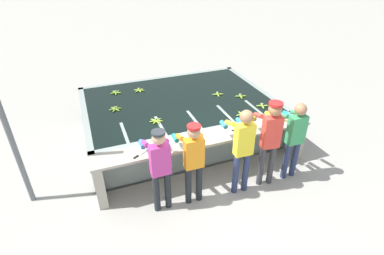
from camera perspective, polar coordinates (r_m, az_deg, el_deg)
The scene contains 20 objects.
ground_plane at distance 5.93m, azimuth 3.85°, elevation -10.27°, with size 80.00×80.00×0.00m, color #A3A099.
wash_tank at distance 7.18m, azimuth -2.51°, elevation 2.09°, with size 4.28×3.06×0.89m.
work_ledge at distance 5.70m, azimuth 3.13°, elevation -4.13°, with size 4.28×0.45×0.89m.
worker_0 at distance 4.85m, azimuth -6.17°, elevation -6.86°, with size 0.41×0.71×1.57m.
worker_1 at distance 4.96m, azimuth 0.21°, elevation -5.63°, with size 0.41×0.71×1.56m.
worker_2 at distance 5.20m, azimuth 9.63°, elevation -3.20°, with size 0.43×0.72×1.69m.
worker_3 at distance 5.46m, azimuth 14.64°, elevation -1.55°, with size 0.48×0.75×1.72m.
worker_4 at distance 5.83m, azimuth 18.87°, elevation -1.26°, with size 0.40×0.71×1.60m.
banana_bunch_floating_0 at distance 6.83m, azimuth 13.26°, elevation 4.08°, with size 0.28×0.28×0.08m.
banana_bunch_floating_1 at distance 7.53m, azimuth -10.01°, elevation 7.02°, with size 0.27×0.28×0.08m.
banana_bunch_floating_2 at distance 7.20m, azimuth 9.26°, elevation 5.94°, with size 0.28×0.28×0.08m.
banana_bunch_floating_3 at distance 6.38m, azimuth 9.49°, elevation 2.50°, with size 0.28×0.28×0.08m.
banana_bunch_floating_4 at distance 7.52m, azimuth -14.29°, elevation 6.47°, with size 0.27×0.27×0.08m.
banana_bunch_floating_5 at distance 6.72m, azimuth -14.41°, elevation 3.45°, with size 0.28×0.26×0.08m.
banana_bunch_floating_6 at distance 7.23m, azimuth 4.94°, elevation 6.35°, with size 0.28×0.28×0.08m.
banana_bunch_floating_7 at distance 6.10m, azimuth -6.87°, elevation 1.29°, with size 0.27×0.28×0.08m.
banana_bunch_ledge_0 at distance 6.39m, azimuth 16.61°, elevation 1.66°, with size 0.27×0.28×0.08m.
knife_0 at distance 5.16m, azimuth -10.07°, elevation -5.15°, with size 0.31×0.21×0.02m.
knife_1 at distance 5.77m, azimuth 8.71°, elevation -0.79°, with size 0.25×0.28×0.02m.
support_post_left at distance 5.41m, azimuth -32.04°, elevation 0.76°, with size 0.09×0.09×3.20m.
Camera 1 is at (-1.96, -4.01, 3.90)m, focal length 28.00 mm.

